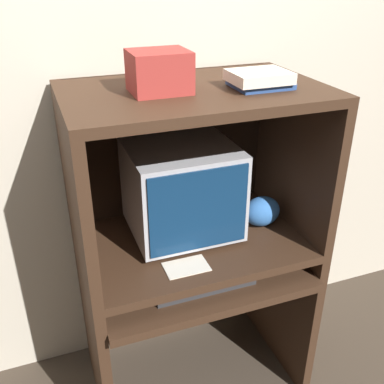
{
  "coord_description": "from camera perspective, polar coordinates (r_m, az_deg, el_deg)",
  "views": [
    {
      "loc": [
        -0.56,
        -1.17,
        1.83
      ],
      "look_at": [
        -0.01,
        0.3,
        1.01
      ],
      "focal_mm": 42.0,
      "sensor_mm": 36.0,
      "label": 1
    }
  ],
  "objects": [
    {
      "name": "keyboard",
      "position": [
        1.81,
        1.24,
        -11.34
      ],
      "size": [
        0.41,
        0.15,
        0.03
      ],
      "color": "#2D2D30",
      "rests_on": "desk_base"
    },
    {
      "name": "hutch_upper",
      "position": [
        1.73,
        -0.14,
        6.39
      ],
      "size": [
        0.94,
        0.61,
        0.63
      ],
      "color": "#382316",
      "rests_on": "desk_monitor_shelf"
    },
    {
      "name": "mouse",
      "position": [
        1.91,
        8.3,
        -9.41
      ],
      "size": [
        0.06,
        0.04,
        0.03
      ],
      "color": "#B7B7B7",
      "rests_on": "desk_base"
    },
    {
      "name": "desk_base",
      "position": [
        2.09,
        0.62,
        -15.0
      ],
      "size": [
        0.94,
        0.64,
        0.68
      ],
      "color": "#382316",
      "rests_on": "ground_plane"
    },
    {
      "name": "desk_monitor_shelf",
      "position": [
        1.9,
        0.23,
        -6.5
      ],
      "size": [
        0.94,
        0.61,
        0.11
      ],
      "color": "#382316",
      "rests_on": "desk_base"
    },
    {
      "name": "storage_box",
      "position": [
        1.56,
        -4.2,
        15.0
      ],
      "size": [
        0.2,
        0.17,
        0.14
      ],
      "color": "maroon",
      "rests_on": "hutch_upper"
    },
    {
      "name": "paper_card",
      "position": [
        1.72,
        -0.73,
        -9.47
      ],
      "size": [
        0.17,
        0.11,
        0.0
      ],
      "color": "beige",
      "rests_on": "desk_monitor_shelf"
    },
    {
      "name": "book_stack",
      "position": [
        1.64,
        8.58,
        13.97
      ],
      "size": [
        0.22,
        0.18,
        0.06
      ],
      "color": "navy",
      "rests_on": "hutch_upper"
    },
    {
      "name": "crt_monitor",
      "position": [
        1.83,
        -1.28,
        0.3
      ],
      "size": [
        0.43,
        0.4,
        0.39
      ],
      "color": "#B2B2B7",
      "rests_on": "desk_monitor_shelf"
    },
    {
      "name": "snack_bag",
      "position": [
        1.97,
        8.86,
        -2.42
      ],
      "size": [
        0.16,
        0.12,
        0.13
      ],
      "color": "#336BB7",
      "rests_on": "desk_monitor_shelf"
    },
    {
      "name": "wall_back",
      "position": [
        2.0,
        -3.5,
        12.03
      ],
      "size": [
        6.0,
        0.06,
        2.6
      ],
      "color": "beige",
      "rests_on": "ground_plane"
    }
  ]
}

